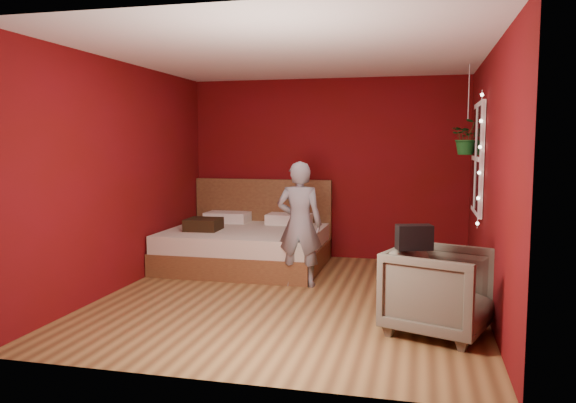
% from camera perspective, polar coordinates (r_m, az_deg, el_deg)
% --- Properties ---
extents(floor, '(4.50, 4.50, 0.00)m').
position_cam_1_polar(floor, '(6.22, 0.38, -9.67)').
color(floor, olive).
rests_on(floor, ground).
extents(room_walls, '(4.04, 4.54, 2.62)m').
position_cam_1_polar(room_walls, '(5.99, 0.40, 5.99)').
color(room_walls, '#5F0A10').
rests_on(room_walls, ground).
extents(window, '(0.05, 0.97, 1.27)m').
position_cam_1_polar(window, '(6.76, 18.69, 4.16)').
color(window, white).
rests_on(window, room_walls).
extents(fairy_lights, '(0.04, 0.04, 1.45)m').
position_cam_1_polar(fairy_lights, '(6.24, 18.89, 4.02)').
color(fairy_lights, silver).
rests_on(fairy_lights, room_walls).
extents(bed, '(2.07, 1.76, 1.14)m').
position_cam_1_polar(bed, '(7.73, -4.11, -4.32)').
color(bed, brown).
rests_on(bed, ground).
extents(person, '(0.55, 0.37, 1.47)m').
position_cam_1_polar(person, '(6.55, 1.17, -2.31)').
color(person, slate).
rests_on(person, ground).
extents(armchair, '(1.07, 1.05, 0.76)m').
position_cam_1_polar(armchair, '(5.17, 15.15, -8.76)').
color(armchair, '#5F5B4B').
rests_on(armchair, ground).
extents(handbag, '(0.33, 0.23, 0.21)m').
position_cam_1_polar(handbag, '(4.94, 12.70, -3.56)').
color(handbag, black).
rests_on(handbag, armchair).
extents(throw_pillow, '(0.46, 0.46, 0.15)m').
position_cam_1_polar(throw_pillow, '(7.57, -8.58, -2.31)').
color(throw_pillow, black).
rests_on(throw_pillow, bed).
extents(hanging_plant, '(0.39, 0.35, 1.06)m').
position_cam_1_polar(hanging_plant, '(7.04, 17.76, 6.26)').
color(hanging_plant, silver).
rests_on(hanging_plant, room_walls).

